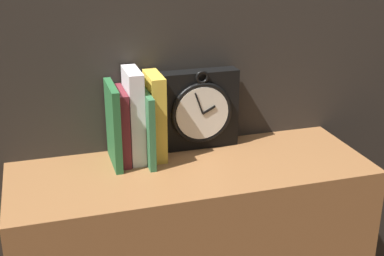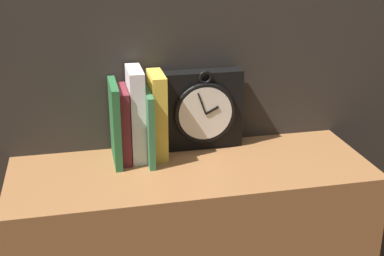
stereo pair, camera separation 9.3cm
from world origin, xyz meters
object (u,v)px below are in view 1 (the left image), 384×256
at_px(book_slot1_maroon, 121,126).
at_px(book_slot4_yellow, 155,116).
at_px(clock, 199,110).
at_px(book_slot0_green, 113,125).
at_px(book_slot3_green, 146,126).
at_px(book_slot2_white, 134,115).

bearing_deg(book_slot1_maroon, book_slot4_yellow, 2.58).
bearing_deg(book_slot4_yellow, clock, 11.98).
bearing_deg(book_slot1_maroon, book_slot0_green, -154.28).
bearing_deg(book_slot0_green, book_slot3_green, -3.68).
distance_m(book_slot2_white, book_slot4_yellow, 0.06).
bearing_deg(book_slot1_maroon, book_slot2_white, 4.68).
bearing_deg(book_slot3_green, book_slot0_green, 176.32).
relative_size(book_slot1_maroon, book_slot3_green, 1.02).
distance_m(book_slot2_white, book_slot3_green, 0.04).
bearing_deg(book_slot2_white, book_slot4_yellow, 1.27).
bearing_deg(book_slot0_green, book_slot1_maroon, 25.72).
distance_m(book_slot3_green, book_slot4_yellow, 0.04).
xyz_separation_m(clock, book_slot2_white, (-0.19, -0.03, 0.01)).
relative_size(clock, book_slot0_green, 1.07).
relative_size(book_slot2_white, book_slot4_yellow, 1.07).
xyz_separation_m(clock, book_slot1_maroon, (-0.22, -0.03, -0.01)).
bearing_deg(clock, book_slot2_white, -171.18).
xyz_separation_m(book_slot1_maroon, book_slot3_green, (0.06, -0.02, -0.00)).
bearing_deg(book_slot4_yellow, book_slot0_green, -172.53).
distance_m(book_slot0_green, book_slot3_green, 0.09).
distance_m(clock, book_slot0_green, 0.25).
bearing_deg(book_slot4_yellow, book_slot3_green, -144.95).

